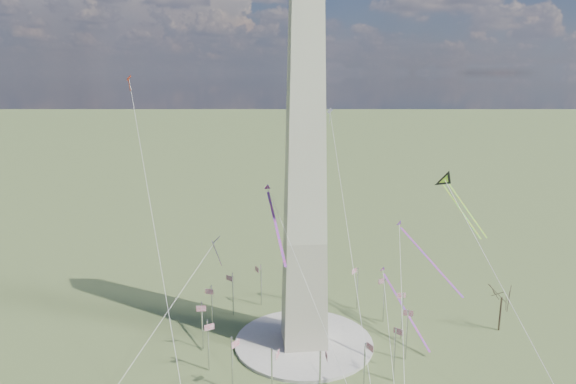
{
  "coord_description": "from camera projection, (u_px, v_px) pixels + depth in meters",
  "views": [
    {
      "loc": [
        -16.04,
        -120.52,
        68.96
      ],
      "look_at": [
        -4.15,
        0.0,
        40.81
      ],
      "focal_mm": 32.0,
      "sensor_mm": 36.0,
      "label": 1
    }
  ],
  "objects": [
    {
      "name": "ground",
      "position": [
        304.0,
        344.0,
        133.97
      ],
      "size": [
        2000.0,
        2000.0,
        0.0
      ],
      "primitive_type": "plane",
      "color": "#4C6331",
      "rests_on": "ground"
    },
    {
      "name": "plaza",
      "position": [
        304.0,
        342.0,
        133.88
      ],
      "size": [
        36.0,
        36.0,
        0.8
      ],
      "primitive_type": "cylinder",
      "color": "#BBB5AB",
      "rests_on": "ground"
    },
    {
      "name": "washington_monument",
      "position": [
        305.0,
        163.0,
        123.11
      ],
      "size": [
        15.56,
        15.56,
        100.0
      ],
      "color": "#B2AD95",
      "rests_on": "plaza"
    },
    {
      "name": "flagpole_ring",
      "position": [
        304.0,
        318.0,
        132.32
      ],
      "size": [
        54.4,
        54.4,
        13.0
      ],
      "color": "silver",
      "rests_on": "ground"
    },
    {
      "name": "tree_near",
      "position": [
        502.0,
        295.0,
        138.67
      ],
      "size": [
        8.35,
        8.35,
        14.61
      ],
      "color": "#423128",
      "rests_on": "ground"
    },
    {
      "name": "kite_delta_black",
      "position": [
        447.0,
        184.0,
        135.57
      ],
      "size": [
        9.18,
        17.8,
        14.51
      ],
      "rotation": [
        0.0,
        0.0,
        3.44
      ],
      "color": "black",
      "rests_on": "ground"
    },
    {
      "name": "kite_diamond_purple",
      "position": [
        217.0,
        243.0,
        136.55
      ],
      "size": [
        2.48,
        3.02,
        8.83
      ],
      "rotation": [
        0.0,
        0.0,
        2.21
      ],
      "color": "navy",
      "rests_on": "ground"
    },
    {
      "name": "kite_streamer_left",
      "position": [
        421.0,
        249.0,
        118.71
      ],
      "size": [
        11.04,
        17.12,
        13.27
      ],
      "rotation": [
        0.0,
        0.0,
        3.69
      ],
      "color": "red",
      "rests_on": "ground"
    },
    {
      "name": "kite_streamer_mid",
      "position": [
        273.0,
        214.0,
        123.64
      ],
      "size": [
        4.05,
        21.15,
        14.55
      ],
      "rotation": [
        0.0,
        0.0,
        3.27
      ],
      "color": "red",
      "rests_on": "ground"
    },
    {
      "name": "kite_streamer_right",
      "position": [
        398.0,
        297.0,
        137.7
      ],
      "size": [
        8.22,
        21.33,
        15.15
      ],
      "rotation": [
        0.0,
        0.0,
        3.46
      ],
      "color": "red",
      "rests_on": "ground"
    },
    {
      "name": "kite_small_red",
      "position": [
        129.0,
        79.0,
        145.96
      ],
      "size": [
        1.57,
        1.54,
        4.48
      ],
      "rotation": [
        0.0,
        0.0,
        3.09
      ],
      "color": "red",
      "rests_on": "ground"
    },
    {
      "name": "kite_small_white",
      "position": [
        330.0,
        112.0,
        172.57
      ],
      "size": [
        1.86,
        1.71,
        5.17
      ],
      "rotation": [
        0.0,
        0.0,
        3.13
      ],
      "color": "silver",
      "rests_on": "ground"
    }
  ]
}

